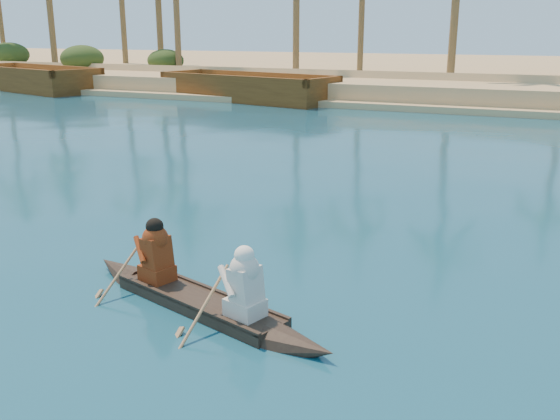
% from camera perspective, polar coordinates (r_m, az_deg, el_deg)
% --- Properties ---
extents(ground, '(160.00, 160.00, 0.00)m').
position_cam_1_polar(ground, '(18.04, -22.71, 1.11)').
color(ground, navy).
rests_on(ground, ground).
extents(sandy_embankment, '(150.00, 51.00, 1.50)m').
position_cam_1_polar(sandy_embankment, '(60.23, 11.99, 12.19)').
color(sandy_embankment, tan).
rests_on(sandy_embankment, ground).
extents(shrub_cluster, '(100.00, 6.00, 2.40)m').
position_cam_1_polar(shrub_cluster, '(45.32, 7.69, 12.06)').
color(shrub_cluster, '#253A15').
rests_on(shrub_cluster, ground).
extents(canoe, '(5.35, 2.27, 1.48)m').
position_cam_1_polar(canoe, '(10.07, -7.47, -7.38)').
color(canoe, '#31251A').
rests_on(canoe, ground).
extents(barge_left, '(12.98, 7.33, 2.05)m').
position_cam_1_polar(barge_left, '(50.72, -21.65, 10.97)').
color(barge_left, brown).
rests_on(barge_left, ground).
extents(barge_mid, '(12.24, 6.27, 1.95)m').
position_cam_1_polar(barge_mid, '(40.37, -2.99, 10.96)').
color(barge_mid, brown).
rests_on(barge_mid, ground).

